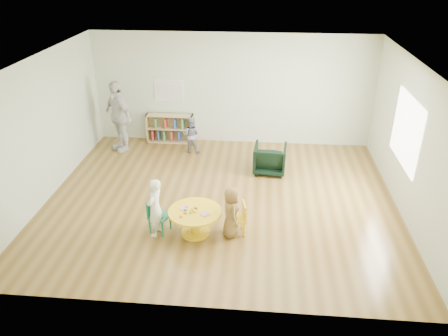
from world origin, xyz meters
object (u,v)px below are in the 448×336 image
at_px(bookshelf, 170,128).
at_px(armchair, 270,159).
at_px(kid_chair_left, 157,214).
at_px(child_right, 231,212).
at_px(activity_table, 195,218).
at_px(kid_chair_right, 239,217).
at_px(toddler, 191,135).
at_px(adult_caretaker, 118,116).
at_px(child_left, 155,208).

height_order(bookshelf, armchair, bookshelf).
bearing_deg(kid_chair_left, armchair, 161.12).
relative_size(bookshelf, child_right, 1.25).
relative_size(activity_table, kid_chair_right, 1.59).
xyz_separation_m(kid_chair_right, bookshelf, (-2.05, 3.98, 0.05)).
distance_m(kid_chair_right, bookshelf, 4.48).
bearing_deg(activity_table, kid_chair_right, 6.95).
bearing_deg(kid_chair_left, child_right, 108.25).
relative_size(bookshelf, toddler, 1.32).
height_order(activity_table, kid_chair_right, kid_chair_right).
relative_size(kid_chair_right, adult_caretaker, 0.33).
height_order(activity_table, toddler, toddler).
bearing_deg(adult_caretaker, bookshelf, 68.65).
height_order(kid_chair_left, kid_chair_right, kid_chair_left).
relative_size(activity_table, toddler, 1.03).
height_order(bookshelf, toddler, toddler).
relative_size(activity_table, adult_caretaker, 0.53).
relative_size(activity_table, child_left, 0.87).
relative_size(kid_chair_left, bookshelf, 0.52).
relative_size(activity_table, kid_chair_left, 1.52).
relative_size(activity_table, bookshelf, 0.79).
bearing_deg(bookshelf, child_left, -81.83).
bearing_deg(child_left, bookshelf, -158.20).
xyz_separation_m(kid_chair_left, child_left, (0.00, -0.12, 0.21)).
distance_m(bookshelf, adult_caretaker, 1.39).
xyz_separation_m(activity_table, kid_chair_left, (-0.69, 0.04, 0.01)).
distance_m(kid_chair_left, bookshelf, 4.07).
height_order(child_right, adult_caretaker, adult_caretaker).
xyz_separation_m(kid_chair_right, child_right, (-0.13, -0.09, 0.16)).
distance_m(activity_table, kid_chair_right, 0.77).
distance_m(kid_chair_left, armchair, 3.21).
xyz_separation_m(armchair, toddler, (-1.94, 0.91, 0.13)).
relative_size(kid_chair_right, toddler, 0.65).
xyz_separation_m(activity_table, kid_chair_right, (0.77, 0.09, -0.01)).
distance_m(armchair, child_left, 3.31).
height_order(kid_chair_left, child_left, child_left).
relative_size(child_right, adult_caretaker, 0.54).
height_order(child_right, toddler, child_right).
relative_size(child_left, adult_caretaker, 0.61).
height_order(kid_chair_right, toddler, toddler).
bearing_deg(activity_table, child_left, -173.59).
bearing_deg(activity_table, child_right, 0.53).
xyz_separation_m(bookshelf, child_right, (1.91, -4.07, 0.11)).
relative_size(kid_chair_left, adult_caretaker, 0.35).
bearing_deg(kid_chair_right, child_left, 85.27).
xyz_separation_m(child_right, adult_caretaker, (-3.04, 3.46, 0.41)).
height_order(kid_chair_left, toddler, toddler).
bearing_deg(kid_chair_left, child_left, 21.10).
xyz_separation_m(child_left, adult_caretaker, (-1.73, 3.54, 0.34)).
distance_m(activity_table, kid_chair_left, 0.69).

